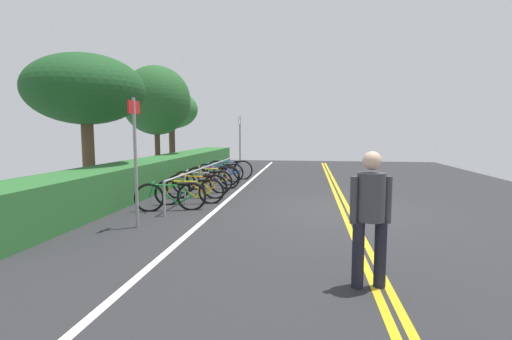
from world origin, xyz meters
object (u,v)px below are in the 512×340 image
bicycle_6 (220,173)px  sign_post_far (240,140)px  bicycle_2 (197,186)px  bicycle_1 (190,192)px  tree_extra (171,110)px  tree_far_right (156,101)px  sign_post_near (135,151)px  pedestrian (371,211)px  bicycle_7 (230,170)px  tree_mid (85,90)px  bicycle_4 (213,178)px  bike_rack (207,172)px  bicycle_0 (171,197)px  bicycle_3 (203,182)px  bicycle_5 (213,176)px

bicycle_6 → sign_post_far: 2.37m
sign_post_far → bicycle_2: bearing=177.6°
bicycle_1 → tree_extra: bearing=23.0°
bicycle_2 → tree_extra: tree_extra is taller
sign_post_far → tree_far_right: (-0.75, 3.26, 1.60)m
bicycle_1 → tree_extra: size_ratio=0.44×
bicycle_6 → sign_post_near: size_ratio=0.70×
pedestrian → bicycle_7: bearing=21.2°
tree_far_right → tree_mid: bearing=-179.7°
sign_post_near → sign_post_far: (8.58, -0.43, -0.02)m
pedestrian → sign_post_far: sign_post_far is taller
sign_post_far → tree_far_right: 3.71m
pedestrian → tree_mid: bearing=52.5°
sign_post_near → bicycle_4: bearing=-2.6°
pedestrian → bike_rack: bearing=29.8°
sign_post_near → tree_far_right: size_ratio=0.56×
bike_rack → bicycle_0: bike_rack is taller
bicycle_1 → bicycle_3: size_ratio=0.95×
bike_rack → bicycle_3: size_ratio=3.90×
bicycle_2 → tree_far_right: 6.16m
bicycle_5 → bicycle_7: bearing=-7.1°
tree_far_right → sign_post_near: bearing=-160.2°
bicycle_2 → tree_extra: bearing=24.6°
bicycle_0 → bicycle_6: (4.97, 0.03, 0.01)m
bicycle_2 → tree_mid: (-0.25, 3.00, 2.61)m
tree_extra → tree_far_right: bearing=-168.6°
bicycle_1 → bicycle_4: (2.50, 0.06, 0.04)m
bicycle_0 → sign_post_near: bearing=176.9°
bicycle_7 → sign_post_far: (1.31, -0.17, 1.09)m
bicycle_0 → bicycle_1: bearing=-13.9°
bicycle_4 → tree_mid: bearing=122.3°
bicycle_4 → tree_mid: size_ratio=0.44×
tree_mid → tree_far_right: (4.88, 0.03, 0.10)m
pedestrian → sign_post_near: 4.57m
bicycle_6 → tree_extra: (4.87, 3.60, 2.54)m
bicycle_4 → bicycle_7: bicycle_7 is taller
bicycle_2 → pedestrian: 6.62m
bike_rack → bicycle_6: size_ratio=3.99×
bicycle_6 → tree_mid: size_ratio=0.44×
sign_post_far → bicycle_1: bearing=178.6°
bicycle_4 → tree_far_right: (2.97, 3.05, 2.69)m
sign_post_near → bicycle_2: bearing=-3.7°
bicycle_5 → bicycle_4: bearing=-167.7°
bike_rack → tree_far_right: 5.17m
bicycle_2 → bicycle_3: bicycle_3 is taller
bicycle_5 → pedestrian: size_ratio=1.06×
tree_mid → tree_far_right: 4.88m
bicycle_5 → bicycle_7: (1.66, -0.21, 0.03)m
bicycle_0 → bicycle_5: size_ratio=0.93×
bike_rack → tree_mid: size_ratio=1.76×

